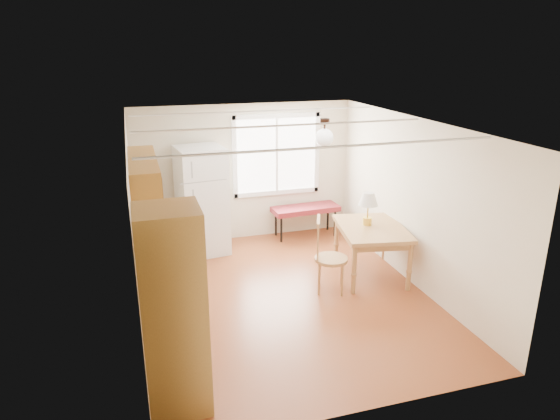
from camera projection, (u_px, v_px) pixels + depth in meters
name	position (u px, v px, depth m)	size (l,w,h in m)	color
room_shell	(286.00, 215.00, 6.85)	(4.60, 5.60, 2.62)	#5E2813
kitchen_run	(164.00, 278.00, 5.93)	(0.65, 3.40, 2.20)	brown
window_unit	(277.00, 155.00, 9.17)	(1.64, 0.05, 1.51)	white
pendant_light	(324.00, 137.00, 7.09)	(0.26, 0.26, 0.40)	black
refrigerator	(202.00, 201.00, 8.56)	(0.86, 0.86, 1.86)	silver
bench	(306.00, 210.00, 9.40)	(1.29, 0.54, 0.58)	maroon
dining_table	(372.00, 233.00, 7.71)	(1.19, 1.45, 0.81)	olive
chair	(324.00, 250.00, 7.25)	(0.54, 0.54, 1.11)	olive
table_lamp	(368.00, 202.00, 7.65)	(0.30, 0.30, 0.52)	gold
coffee_maker	(166.00, 286.00, 5.30)	(0.23, 0.28, 0.40)	black
kettle	(157.00, 259.00, 6.08)	(0.11, 0.11, 0.22)	red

